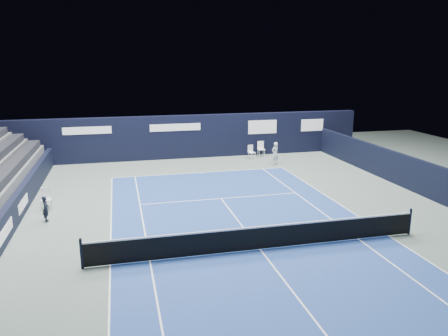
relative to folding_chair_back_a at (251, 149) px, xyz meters
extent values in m
plane|color=#55655B|center=(-4.30, -13.14, -0.65)|extent=(48.00, 48.00, 0.00)
cube|color=navy|center=(-4.30, -15.14, -0.65)|extent=(10.97, 23.77, 0.01)
cube|color=black|center=(6.20, -9.14, 0.25)|extent=(0.30, 22.00, 1.80)
cube|color=white|center=(0.04, -0.13, -0.20)|extent=(0.53, 0.52, 0.04)
cube|color=white|center=(-0.02, 0.06, 0.07)|extent=(0.42, 0.15, 0.51)
cylinder|color=white|center=(0.17, 0.09, -0.42)|extent=(0.02, 0.02, 0.45)
cylinder|color=white|center=(-0.19, -0.02, -0.42)|extent=(0.02, 0.02, 0.45)
cylinder|color=white|center=(0.27, -0.25, -0.42)|extent=(0.02, 0.02, 0.45)
cylinder|color=white|center=(-0.09, -0.35, -0.42)|extent=(0.02, 0.02, 0.45)
cube|color=white|center=(-0.02, 0.08, 0.15)|extent=(0.36, 0.18, 0.33)
cube|color=white|center=(0.98, 0.53, -0.15)|extent=(0.49, 0.47, 0.05)
cube|color=white|center=(0.98, 0.75, 0.15)|extent=(0.48, 0.05, 0.57)
cylinder|color=white|center=(1.19, 0.72, -0.40)|extent=(0.03, 0.03, 0.50)
cylinder|color=white|center=(0.77, 0.73, -0.40)|extent=(0.03, 0.03, 0.50)
cylinder|color=white|center=(1.18, 0.33, -0.40)|extent=(0.03, 0.03, 0.50)
cylinder|color=white|center=(0.76, 0.34, -0.40)|extent=(0.03, 0.03, 0.50)
cube|color=silver|center=(-12.78, -8.39, -0.17)|extent=(0.46, 0.44, 0.04)
cube|color=silver|center=(-12.78, -8.18, 0.12)|extent=(0.46, 0.04, 0.55)
cylinder|color=silver|center=(-12.58, -8.20, -0.41)|extent=(0.03, 0.03, 0.48)
cylinder|color=silver|center=(-12.98, -8.20, -0.41)|extent=(0.03, 0.03, 0.48)
cylinder|color=silver|center=(-12.58, -8.58, -0.41)|extent=(0.03, 0.03, 0.48)
cylinder|color=silver|center=(-12.98, -8.57, -0.41)|extent=(0.03, 0.03, 0.48)
imported|color=black|center=(-12.54, -10.07, -0.07)|extent=(0.31, 0.44, 1.17)
cube|color=white|center=(-4.30, -3.26, -0.64)|extent=(10.97, 0.06, 0.00)
cube|color=white|center=(1.19, -15.14, -0.64)|extent=(0.06, 23.77, 0.00)
cube|color=white|center=(-9.78, -15.14, -0.64)|extent=(0.06, 23.77, 0.00)
cube|color=white|center=(-0.18, -15.14, -0.64)|extent=(0.06, 23.77, 0.00)
cube|color=white|center=(-8.41, -15.14, -0.64)|extent=(0.06, 23.77, 0.00)
cube|color=white|center=(-4.30, -8.74, -0.64)|extent=(8.23, 0.06, 0.00)
cube|color=white|center=(-4.30, -15.14, -0.64)|extent=(0.06, 12.80, 0.00)
cube|color=white|center=(-4.30, -3.41, -0.64)|extent=(0.06, 0.30, 0.00)
cylinder|color=black|center=(2.10, -15.14, -0.10)|extent=(0.10, 0.10, 1.10)
cylinder|color=black|center=(-10.70, -15.14, -0.10)|extent=(0.10, 0.10, 1.10)
cube|color=black|center=(-4.30, -15.14, -0.19)|extent=(12.80, 0.03, 0.86)
cube|color=white|center=(-4.30, -15.14, 0.26)|extent=(12.80, 0.05, 0.06)
cube|color=black|center=(-4.30, 1.36, 0.90)|extent=(26.00, 0.60, 3.10)
cube|color=silver|center=(-11.30, 1.04, 1.65)|extent=(3.20, 0.02, 0.50)
cube|color=silver|center=(-5.30, 1.04, 1.65)|extent=(3.60, 0.02, 0.50)
cube|color=silver|center=(1.20, 1.04, 1.45)|extent=(2.20, 0.02, 1.00)
cube|color=silver|center=(5.20, 1.04, 1.45)|extent=(1.80, 0.02, 0.90)
cube|color=black|center=(-13.80, -9.14, -0.05)|extent=(0.30, 22.00, 1.20)
cube|color=silver|center=(-13.63, -12.64, -0.05)|extent=(0.02, 2.40, 0.45)
cube|color=silver|center=(-13.63, -9.14, -0.05)|extent=(0.02, 2.00, 0.45)
cube|color=#48474A|center=(-14.40, -8.14, 0.17)|extent=(0.90, 16.00, 1.65)
cube|color=black|center=(-14.40, -8.14, 1.20)|extent=(0.63, 15.20, 0.40)
imported|color=silver|center=(1.07, -2.13, 0.11)|extent=(0.65, 0.56, 1.52)
cylinder|color=black|center=(0.92, -2.43, 0.40)|extent=(0.03, 0.29, 0.13)
torus|color=black|center=(0.92, -2.68, 0.50)|extent=(0.30, 0.13, 0.29)
camera|label=1|loc=(-9.23, -29.59, 6.29)|focal=35.00mm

